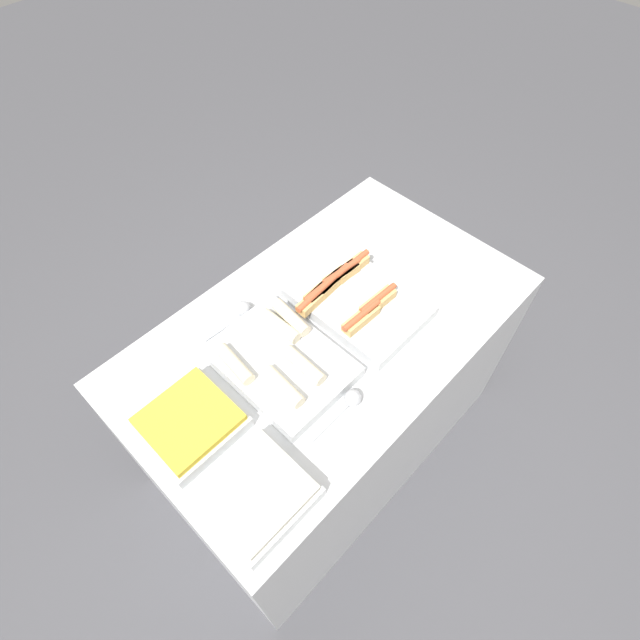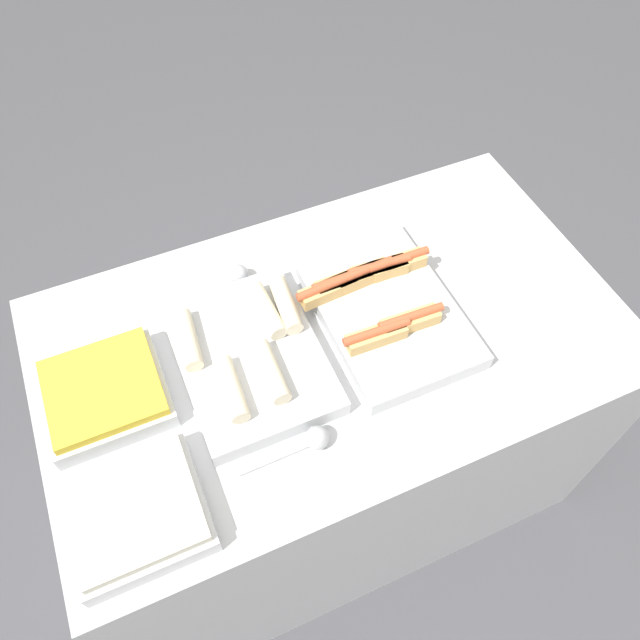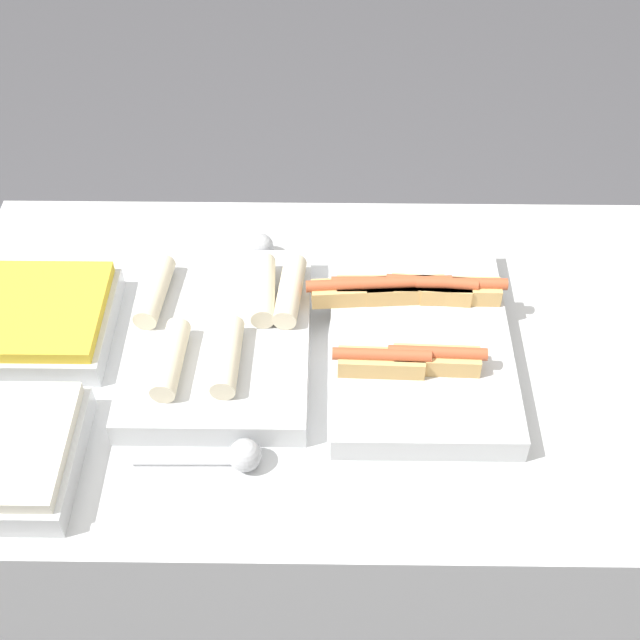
% 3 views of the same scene
% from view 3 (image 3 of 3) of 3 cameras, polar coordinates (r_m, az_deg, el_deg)
% --- Properties ---
extents(ground_plane, '(12.00, 12.00, 0.00)m').
position_cam_3_polar(ground_plane, '(2.42, 0.94, -16.99)').
color(ground_plane, '#4C4C51').
extents(counter, '(1.48, 0.87, 0.93)m').
position_cam_3_polar(counter, '(2.02, 1.10, -10.91)').
color(counter, silver).
rests_on(counter, ground_plane).
extents(tray_hotdogs, '(0.37, 0.49, 0.10)m').
position_cam_3_polar(tray_hotdogs, '(1.63, 6.18, -0.93)').
color(tray_hotdogs, silver).
rests_on(tray_hotdogs, counter).
extents(tray_wraps, '(0.33, 0.44, 0.09)m').
position_cam_3_polar(tray_wraps, '(1.64, -6.43, -1.02)').
color(tray_wraps, silver).
rests_on(tray_wraps, counter).
extents(tray_side_back, '(0.27, 0.26, 0.07)m').
position_cam_3_polar(tray_side_back, '(1.73, -17.62, 0.01)').
color(tray_side_back, silver).
rests_on(tray_side_back, counter).
extents(serving_spoon_near, '(0.21, 0.06, 0.06)m').
position_cam_3_polar(serving_spoon_near, '(1.47, -5.18, -8.65)').
color(serving_spoon_near, '#B2B5BA').
rests_on(serving_spoon_near, counter).
extents(serving_spoon_far, '(0.20, 0.06, 0.06)m').
position_cam_3_polar(serving_spoon_far, '(1.82, -4.10, 4.65)').
color(serving_spoon_far, '#B2B5BA').
rests_on(serving_spoon_far, counter).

